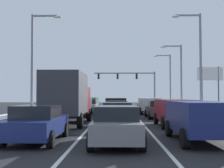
# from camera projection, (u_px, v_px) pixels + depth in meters

# --- Properties ---
(ground_plane) EXTENTS (125.38, 125.38, 0.00)m
(ground_plane) POSITION_uv_depth(u_px,v_px,m) (118.00, 119.00, 24.46)
(ground_plane) COLOR black
(lane_stripe_between_right_lane_and_center_lane) EXTENTS (0.14, 53.05, 0.01)m
(lane_stripe_between_right_lane_and_center_lane) POSITION_uv_depth(u_px,v_px,m) (135.00, 115.00, 29.25)
(lane_stripe_between_right_lane_and_center_lane) COLOR silver
(lane_stripe_between_right_lane_and_center_lane) RESTS_ON ground
(lane_stripe_between_center_lane_and_left_lane) EXTENTS (0.14, 53.05, 0.01)m
(lane_stripe_between_center_lane_and_left_lane) POSITION_uv_depth(u_px,v_px,m) (100.00, 115.00, 29.31)
(lane_stripe_between_center_lane_and_left_lane) COLOR silver
(lane_stripe_between_center_lane_and_left_lane) RESTS_ON ground
(snow_bank_right_shoulder) EXTENTS (1.85, 53.05, 0.72)m
(snow_bank_right_shoulder) POSITION_uv_depth(u_px,v_px,m) (189.00, 112.00, 29.16)
(snow_bank_right_shoulder) COLOR silver
(snow_bank_right_shoulder) RESTS_ON ground
(snow_bank_left_shoulder) EXTENTS (1.68, 53.05, 0.63)m
(snow_bank_left_shoulder) POSITION_uv_depth(u_px,v_px,m) (46.00, 112.00, 29.42)
(snow_bank_left_shoulder) COLOR silver
(snow_bank_left_shoulder) RESTS_ON ground
(suv_navy_right_lane_nearest) EXTENTS (2.16, 4.90, 1.67)m
(suv_navy_right_lane_nearest) POSITION_uv_depth(u_px,v_px,m) (199.00, 117.00, 12.45)
(suv_navy_right_lane_nearest) COLOR navy
(suv_navy_right_lane_nearest) RESTS_ON ground
(suv_maroon_right_lane_second) EXTENTS (2.16, 4.90, 1.67)m
(suv_maroon_right_lane_second) POSITION_uv_depth(u_px,v_px,m) (175.00, 110.00, 18.64)
(suv_maroon_right_lane_second) COLOR maroon
(suv_maroon_right_lane_second) RESTS_ON ground
(sedan_charcoal_right_lane_third) EXTENTS (2.00, 4.50, 1.51)m
(sedan_charcoal_right_lane_third) POSITION_uv_depth(u_px,v_px,m) (158.00, 109.00, 25.60)
(sedan_charcoal_right_lane_third) COLOR #38383D
(sedan_charcoal_right_lane_third) RESTS_ON ground
(suv_silver_right_lane_fourth) EXTENTS (2.16, 4.90, 1.67)m
(suv_silver_right_lane_fourth) POSITION_uv_depth(u_px,v_px,m) (149.00, 104.00, 31.76)
(suv_silver_right_lane_fourth) COLOR #B7BABF
(suv_silver_right_lane_fourth) RESTS_ON ground
(sedan_green_right_lane_fifth) EXTENTS (2.00, 4.50, 1.51)m
(sedan_green_right_lane_fifth) POSITION_uv_depth(u_px,v_px,m) (146.00, 105.00, 38.12)
(sedan_green_right_lane_fifth) COLOR #1E5633
(sedan_green_right_lane_fifth) RESTS_ON ground
(sedan_gray_center_lane_nearest) EXTENTS (2.00, 4.50, 1.51)m
(sedan_gray_center_lane_nearest) POSITION_uv_depth(u_px,v_px,m) (117.00, 125.00, 11.70)
(sedan_gray_center_lane_nearest) COLOR slate
(sedan_gray_center_lane_nearest) RESTS_ON ground
(sedan_white_center_lane_second) EXTENTS (2.00, 4.50, 1.51)m
(sedan_white_center_lane_second) POSITION_uv_depth(u_px,v_px,m) (117.00, 115.00, 18.05)
(sedan_white_center_lane_second) COLOR silver
(sedan_white_center_lane_second) RESTS_ON ground
(sedan_red_center_lane_third) EXTENTS (2.00, 4.50, 1.51)m
(sedan_red_center_lane_third) POSITION_uv_depth(u_px,v_px,m) (116.00, 110.00, 23.78)
(sedan_red_center_lane_third) COLOR maroon
(sedan_red_center_lane_third) RESTS_ON ground
(suv_black_center_lane_fourth) EXTENTS (2.16, 4.90, 1.67)m
(suv_black_center_lane_fourth) POSITION_uv_depth(u_px,v_px,m) (116.00, 105.00, 30.24)
(suv_black_center_lane_fourth) COLOR black
(suv_black_center_lane_fourth) RESTS_ON ground
(sedan_tan_center_lane_fifth) EXTENTS (2.00, 4.50, 1.51)m
(sedan_tan_center_lane_fifth) POSITION_uv_depth(u_px,v_px,m) (118.00, 105.00, 36.00)
(sedan_tan_center_lane_fifth) COLOR #937F60
(sedan_tan_center_lane_fifth) RESTS_ON ground
(sedan_navy_left_lane_nearest) EXTENTS (2.00, 4.50, 1.51)m
(sedan_navy_left_lane_nearest) POSITION_uv_depth(u_px,v_px,m) (37.00, 123.00, 12.48)
(sedan_navy_left_lane_nearest) COLOR navy
(sedan_navy_left_lane_nearest) RESTS_ON ground
(box_truck_left_lane_second) EXTENTS (2.53, 7.20, 3.36)m
(box_truck_left_lane_second) POSITION_uv_depth(u_px,v_px,m) (68.00, 96.00, 19.98)
(box_truck_left_lane_second) COLOR maroon
(box_truck_left_lane_second) RESTS_ON ground
(suv_charcoal_left_lane_third) EXTENTS (2.16, 4.90, 1.67)m
(suv_charcoal_left_lane_third) POSITION_uv_depth(u_px,v_px,m) (79.00, 105.00, 28.20)
(suv_charcoal_left_lane_third) COLOR #38383D
(suv_charcoal_left_lane_third) RESTS_ON ground
(sedan_silver_left_lane_fourth) EXTENTS (2.00, 4.50, 1.51)m
(sedan_silver_left_lane_fourth) POSITION_uv_depth(u_px,v_px,m) (89.00, 106.00, 33.97)
(sedan_silver_left_lane_fourth) COLOR #B7BABF
(sedan_silver_left_lane_fourth) RESTS_ON ground
(suv_green_left_lane_fifth) EXTENTS (2.16, 4.90, 1.67)m
(suv_green_left_lane_fifth) POSITION_uv_depth(u_px,v_px,m) (90.00, 102.00, 39.97)
(suv_green_left_lane_fifth) COLOR #1E5633
(suv_green_left_lane_fifth) RESTS_ON ground
(traffic_light_gantry) EXTENTS (10.94, 0.47, 6.20)m
(traffic_light_gantry) POSITION_uv_depth(u_px,v_px,m) (133.00, 80.00, 53.49)
(traffic_light_gantry) COLOR slate
(traffic_light_gantry) RESTS_ON ground
(street_lamp_right_near) EXTENTS (2.66, 0.36, 9.33)m
(street_lamp_right_near) POSITION_uv_depth(u_px,v_px,m) (197.00, 56.00, 26.95)
(street_lamp_right_near) COLOR gray
(street_lamp_right_near) RESTS_ON ground
(street_lamp_right_mid) EXTENTS (2.66, 0.36, 8.14)m
(street_lamp_right_mid) POSITION_uv_depth(u_px,v_px,m) (178.00, 71.00, 36.56)
(street_lamp_right_mid) COLOR gray
(street_lamp_right_mid) RESTS_ON ground
(street_lamp_right_far) EXTENTS (2.66, 0.36, 8.28)m
(street_lamp_right_far) POSITION_uv_depth(u_px,v_px,m) (168.00, 76.00, 46.19)
(street_lamp_right_far) COLOR gray
(street_lamp_right_far) RESTS_ON ground
(street_lamp_left_mid) EXTENTS (2.66, 0.36, 9.06)m
(street_lamp_left_mid) POSITION_uv_depth(u_px,v_px,m) (36.00, 56.00, 26.13)
(street_lamp_left_mid) COLOR gray
(street_lamp_left_mid) RESTS_ON ground
(roadside_sign_right) EXTENTS (3.20, 0.16, 5.50)m
(roadside_sign_right) POSITION_uv_depth(u_px,v_px,m) (210.00, 78.00, 36.61)
(roadside_sign_right) COLOR #59595B
(roadside_sign_right) RESTS_ON ground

